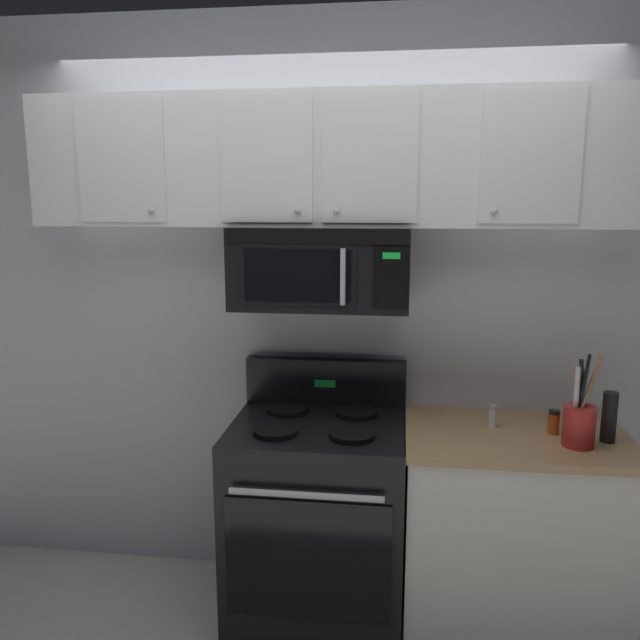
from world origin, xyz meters
name	(u,v)px	position (x,y,z in m)	size (l,w,h in m)	color
back_wall	(328,308)	(0.00, 0.79, 1.35)	(5.20, 0.10, 2.70)	silver
stove_range	(318,515)	(0.00, 0.42, 0.47)	(0.76, 0.69, 1.12)	black
over_range_microwave	(321,267)	(0.00, 0.54, 1.58)	(0.76, 0.43, 0.35)	black
upper_cabinets	(322,161)	(0.00, 0.57, 2.02)	(2.50, 0.36, 0.55)	silver
counter_segment	(510,530)	(0.84, 0.43, 0.45)	(0.93, 0.65, 0.90)	white
utensil_crock_red	(579,420)	(1.06, 0.31, 1.01)	(0.13, 0.12, 0.39)	red
salt_shaker	(493,416)	(0.75, 0.49, 0.95)	(0.04, 0.04, 0.10)	white
pepper_mill	(609,417)	(1.19, 0.37, 1.00)	(0.06, 0.06, 0.21)	black
spice_jar	(554,422)	(0.99, 0.44, 0.95)	(0.05, 0.05, 0.10)	#C64C19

